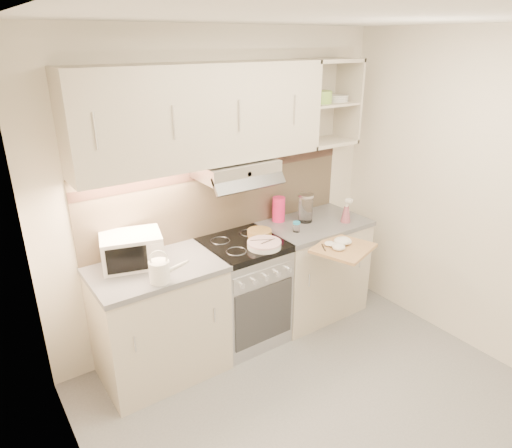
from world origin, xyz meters
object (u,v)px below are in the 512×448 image
watering_can (161,270)px  spray_bottle (346,212)px  microwave (132,250)px  glass_jar (306,208)px  electric_range (244,291)px  plate_stack (264,244)px  cutting_board (343,248)px  pink_pitcher (279,209)px

watering_can → spray_bottle: (1.77, 0.07, 0.01)m
microwave → glass_jar: bearing=13.2°
microwave → spray_bottle: bearing=7.1°
spray_bottle → glass_jar: bearing=124.2°
electric_range → plate_stack: (0.08, -0.18, 0.47)m
watering_can → glass_jar: size_ratio=1.03×
watering_can → cutting_board: bearing=13.5°
electric_range → pink_pitcher: bearing=21.2°
microwave → spray_bottle: 1.86m
plate_stack → cutting_board: (0.54, -0.32, -0.05)m
watering_can → electric_range: bearing=40.3°
pink_pitcher → microwave: bearing=167.7°
watering_can → spray_bottle: size_ratio=1.12×
watering_can → spray_bottle: 1.78m
electric_range → spray_bottle: (0.98, -0.16, 0.54)m
watering_can → glass_jar: glass_jar is taller
spray_bottle → cutting_board: spray_bottle is taller
microwave → spray_bottle: size_ratio=2.07×
plate_stack → spray_bottle: bearing=1.5°
plate_stack → electric_range: bearing=113.4°
spray_bottle → pink_pitcher: bearing=123.8°
glass_jar → cutting_board: 0.58m
microwave → pink_pitcher: microwave is taller
glass_jar → spray_bottle: glass_jar is taller
electric_range → watering_can: 0.98m
glass_jar → cutting_board: glass_jar is taller
electric_range → glass_jar: 0.90m
plate_stack → cutting_board: plate_stack is taller
plate_stack → cutting_board: size_ratio=0.61×
plate_stack → glass_jar: glass_jar is taller
pink_pitcher → glass_jar: 0.24m
electric_range → pink_pitcher: size_ratio=4.10×
microwave → spray_bottle: (1.84, -0.27, -0.03)m
pink_pitcher → glass_jar: bearing=-52.9°
watering_can → cutting_board: 1.44m
plate_stack → pink_pitcher: bearing=41.3°
watering_can → glass_jar: 1.51m
plate_stack → microwave: bearing=162.5°
pink_pitcher → plate_stack: bearing=-154.4°
electric_range → plate_stack: bearing=-66.6°
watering_can → pink_pitcher: 1.37m
electric_range → spray_bottle: bearing=-9.1°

